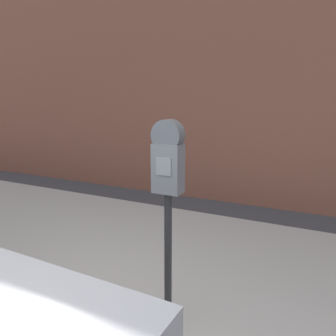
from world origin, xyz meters
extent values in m
cube|color=#BCB7AD|center=(0.00, 2.20, 0.06)|extent=(24.00, 2.80, 0.12)
cylinder|color=#2D2D30|center=(0.52, 1.29, 0.60)|extent=(0.05, 0.05, 0.97)
cube|color=slate|center=(0.52, 1.29, 1.25)|extent=(0.19, 0.12, 0.33)
cube|color=gray|center=(0.52, 1.23, 1.27)|extent=(0.11, 0.01, 0.12)
cylinder|color=slate|center=(0.52, 1.29, 1.47)|extent=(0.20, 0.10, 0.20)
camera|label=1|loc=(1.46, -0.59, 1.69)|focal=35.00mm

